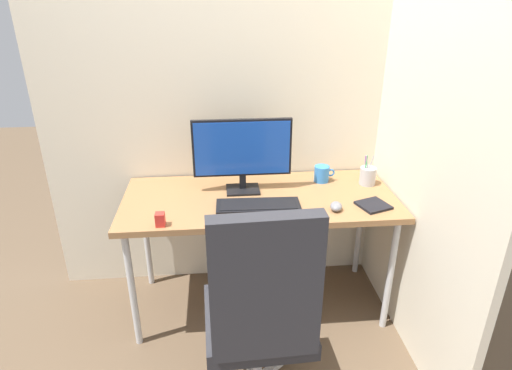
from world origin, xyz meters
name	(u,v)px	position (x,y,z in m)	size (l,w,h in m)	color
ground_plane	(259,302)	(0.00, 0.00, 0.00)	(8.00, 8.00, 0.00)	brown
wall_back	(254,62)	(0.00, 0.36, 1.40)	(2.48, 0.04, 2.80)	beige
wall_side_right	(426,76)	(0.78, -0.14, 1.40)	(0.04, 1.63, 2.80)	beige
desk	(260,205)	(0.00, 0.00, 0.68)	(1.50, 0.65, 0.73)	#996B42
office_chair	(261,312)	(-0.07, -0.75, 0.57)	(0.55, 0.57, 1.08)	black
monitor	(242,151)	(-0.09, 0.09, 0.97)	(0.54, 0.15, 0.41)	black
keyboard	(258,206)	(-0.02, -0.14, 0.75)	(0.44, 0.17, 0.02)	black
mouse	(336,206)	(0.38, -0.20, 0.75)	(0.06, 0.09, 0.04)	slate
pen_holder	(368,176)	(0.64, 0.11, 0.79)	(0.09, 0.09, 0.18)	#B2B5BA
notebook	(373,205)	(0.58, -0.18, 0.74)	(0.15, 0.14, 0.01)	black
coffee_mug	(322,174)	(0.39, 0.17, 0.78)	(0.12, 0.09, 0.10)	#337FD8
desk_clamp_accessory	(160,219)	(-0.51, -0.27, 0.77)	(0.05, 0.05, 0.07)	red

